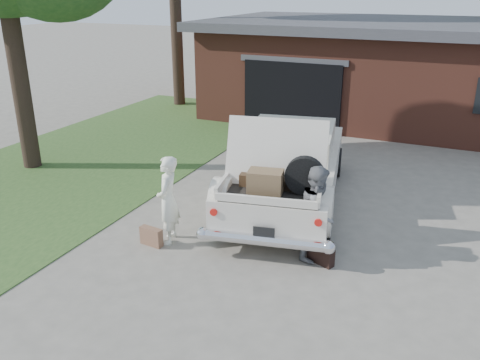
% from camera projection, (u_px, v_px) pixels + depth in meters
% --- Properties ---
extents(ground, '(90.00, 90.00, 0.00)m').
position_uv_depth(ground, '(226.00, 247.00, 9.20)').
color(ground, gray).
rests_on(ground, ground).
extents(grass_strip, '(6.00, 16.00, 0.02)m').
position_uv_depth(grass_strip, '(92.00, 159.00, 13.85)').
color(grass_strip, '#2D4C1E').
rests_on(grass_strip, ground).
extents(house, '(12.80, 7.80, 3.30)m').
position_uv_depth(house, '(390.00, 68.00, 17.99)').
color(house, brown).
rests_on(house, ground).
extents(sedan, '(3.14, 5.84, 2.23)m').
position_uv_depth(sedan, '(288.00, 167.00, 10.85)').
color(sedan, silver).
rests_on(sedan, ground).
extents(woman_left, '(0.56, 0.69, 1.65)m').
position_uv_depth(woman_left, '(168.00, 200.00, 9.14)').
color(woman_left, white).
rests_on(woman_left, ground).
extents(woman_right, '(0.65, 0.82, 1.65)m').
position_uv_depth(woman_right, '(318.00, 212.00, 8.64)').
color(woman_right, gray).
rests_on(woman_right, ground).
extents(suitcase_left, '(0.46, 0.20, 0.34)m').
position_uv_depth(suitcase_left, '(151.00, 236.00, 9.23)').
color(suitcase_left, '#895E45').
rests_on(suitcase_left, ground).
extents(suitcase_right, '(0.50, 0.33, 0.37)m').
position_uv_depth(suitcase_right, '(321.00, 253.00, 8.62)').
color(suitcase_right, black).
rests_on(suitcase_right, ground).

